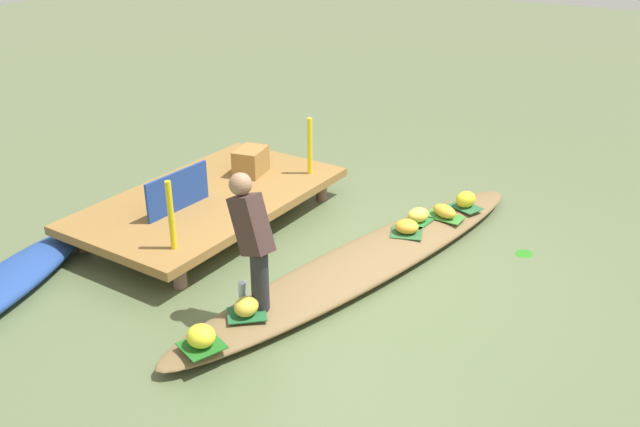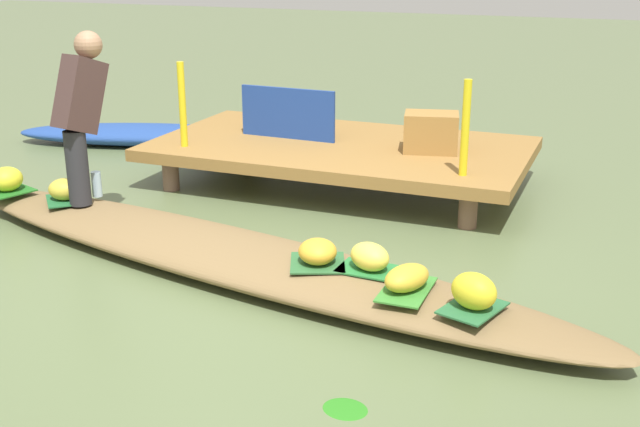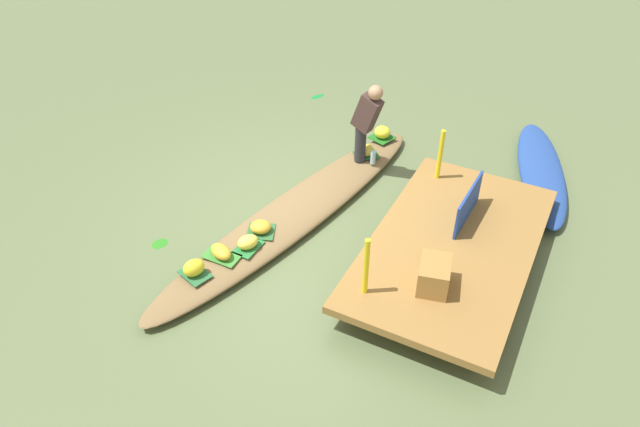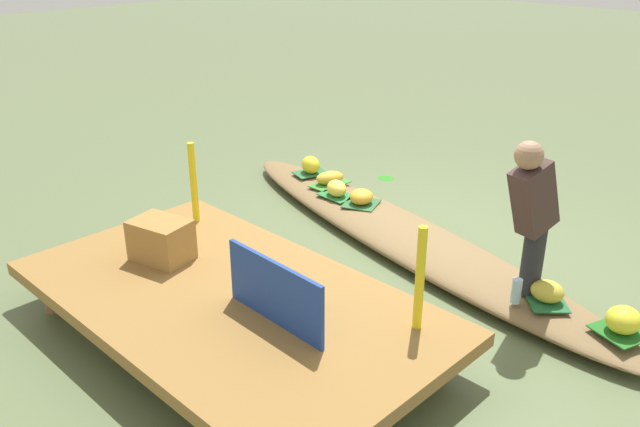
% 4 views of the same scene
% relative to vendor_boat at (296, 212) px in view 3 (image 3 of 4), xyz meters
% --- Properties ---
extents(canal_water, '(40.00, 40.00, 0.00)m').
position_rel_vendor_boat_xyz_m(canal_water, '(0.00, 0.00, -0.09)').
color(canal_water, '#5A6A43').
rests_on(canal_water, ground).
extents(dock_platform, '(3.20, 1.80, 0.36)m').
position_rel_vendor_boat_xyz_m(dock_platform, '(-0.04, 2.09, 0.21)').
color(dock_platform, olive).
rests_on(dock_platform, ground).
extents(vendor_boat, '(5.14, 1.78, 0.19)m').
position_rel_vendor_boat_xyz_m(vendor_boat, '(0.00, 0.00, 0.00)').
color(vendor_boat, brown).
rests_on(vendor_boat, ground).
extents(moored_boat, '(2.78, 1.40, 0.21)m').
position_rel_vendor_boat_xyz_m(moored_boat, '(-2.45, 2.68, 0.01)').
color(moored_boat, '#23448F').
rests_on(moored_boat, ground).
extents(leaf_mat_0, '(0.37, 0.26, 0.01)m').
position_rel_vendor_boat_xyz_m(leaf_mat_0, '(0.97, -0.11, 0.10)').
color(leaf_mat_0, '#267435').
rests_on(leaf_mat_0, vendor_boat).
extents(banana_bunch_0, '(0.32, 0.29, 0.16)m').
position_rel_vendor_boat_xyz_m(banana_bunch_0, '(0.97, -0.11, 0.18)').
color(banana_bunch_0, '#F9DD4D').
rests_on(banana_bunch_0, vendor_boat).
extents(leaf_mat_1, '(0.43, 0.43, 0.01)m').
position_rel_vendor_boat_xyz_m(leaf_mat_1, '(0.65, -0.13, 0.10)').
color(leaf_mat_1, '#2C6132').
rests_on(leaf_mat_1, vendor_boat).
extents(banana_bunch_1, '(0.32, 0.33, 0.15)m').
position_rel_vendor_boat_xyz_m(banana_bunch_1, '(0.65, -0.13, 0.17)').
color(banana_bunch_1, gold).
rests_on(banana_bunch_1, vendor_boat).
extents(leaf_mat_2, '(0.25, 0.44, 0.01)m').
position_rel_vendor_boat_xyz_m(leaf_mat_2, '(1.25, -0.31, 0.10)').
color(leaf_mat_2, '#39822F').
rests_on(leaf_mat_2, vendor_boat).
extents(banana_bunch_2, '(0.29, 0.36, 0.14)m').
position_rel_vendor_boat_xyz_m(banana_bunch_2, '(1.25, -0.31, 0.17)').
color(banana_bunch_2, gold).
rests_on(banana_bunch_2, vendor_boat).
extents(leaf_mat_3, '(0.35, 0.42, 0.01)m').
position_rel_vendor_boat_xyz_m(leaf_mat_3, '(1.64, -0.40, 0.10)').
color(leaf_mat_3, '#286337').
rests_on(leaf_mat_3, vendor_boat).
extents(banana_bunch_3, '(0.31, 0.28, 0.19)m').
position_rel_vendor_boat_xyz_m(banana_bunch_3, '(1.64, -0.40, 0.20)').
color(banana_bunch_3, yellow).
rests_on(banana_bunch_3, vendor_boat).
extents(leaf_mat_4, '(0.43, 0.43, 0.01)m').
position_rel_vendor_boat_xyz_m(leaf_mat_4, '(-1.57, 0.31, 0.10)').
color(leaf_mat_4, '#1F5F31').
rests_on(leaf_mat_4, vendor_boat).
extents(banana_bunch_4, '(0.27, 0.24, 0.16)m').
position_rel_vendor_boat_xyz_m(banana_bunch_4, '(-1.57, 0.31, 0.18)').
color(banana_bunch_4, gold).
rests_on(banana_bunch_4, vendor_boat).
extents(leaf_mat_5, '(0.41, 0.41, 0.01)m').
position_rel_vendor_boat_xyz_m(leaf_mat_5, '(-2.13, 0.33, 0.10)').
color(leaf_mat_5, '#20661F').
rests_on(leaf_mat_5, vendor_boat).
extents(banana_bunch_5, '(0.26, 0.27, 0.19)m').
position_rel_vendor_boat_xyz_m(banana_bunch_5, '(-2.13, 0.33, 0.19)').
color(banana_bunch_5, yellow).
rests_on(banana_bunch_5, vendor_boat).
extents(vendor_person, '(0.26, 0.46, 1.24)m').
position_rel_vendor_boat_xyz_m(vendor_person, '(-1.39, 0.36, 0.79)').
color(vendor_person, '#28282D').
rests_on(vendor_person, vendor_boat).
extents(water_bottle, '(0.07, 0.07, 0.19)m').
position_rel_vendor_boat_xyz_m(water_bottle, '(-1.41, 0.49, 0.19)').
color(water_bottle, '#A6C6D9').
rests_on(water_bottle, vendor_boat).
extents(market_banner, '(0.90, 0.06, 0.45)m').
position_rel_vendor_boat_xyz_m(market_banner, '(-0.54, 2.09, 0.49)').
color(market_banner, navy).
rests_on(market_banner, dock_platform).
extents(railing_post_west, '(0.06, 0.06, 0.72)m').
position_rel_vendor_boat_xyz_m(railing_post_west, '(-1.24, 1.49, 0.63)').
color(railing_post_west, yellow).
rests_on(railing_post_west, dock_platform).
extents(railing_post_east, '(0.06, 0.06, 0.72)m').
position_rel_vendor_boat_xyz_m(railing_post_east, '(1.16, 1.49, 0.63)').
color(railing_post_east, yellow).
rests_on(railing_post_east, dock_platform).
extents(produce_crate, '(0.50, 0.41, 0.32)m').
position_rel_vendor_boat_xyz_m(produce_crate, '(0.75, 2.10, 0.43)').
color(produce_crate, olive).
rests_on(produce_crate, dock_platform).
extents(drifting_plant_0, '(0.24, 0.21, 0.01)m').
position_rel_vendor_boat_xyz_m(drifting_plant_0, '(1.24, -1.27, -0.09)').
color(drifting_plant_0, '#287C1C').
rests_on(drifting_plant_0, ground).
extents(drifting_plant_1, '(0.31, 0.22, 0.01)m').
position_rel_vendor_boat_xyz_m(drifting_plant_1, '(-3.22, -1.35, -0.09)').
color(drifting_plant_1, '#177C37').
rests_on(drifting_plant_1, ground).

